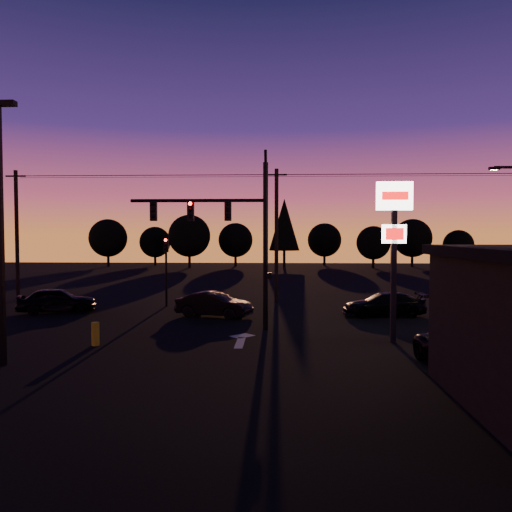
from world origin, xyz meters
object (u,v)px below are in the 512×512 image
(car_left, at_px, (57,300))
(car_mid, at_px, (214,304))
(pylon_sign, at_px, (394,226))
(secondary_signal, at_px, (166,261))
(car_right, at_px, (384,304))
(suv_parked, at_px, (466,353))
(traffic_signal_mast, at_px, (232,227))
(parking_lot_light, at_px, (0,214))
(bollard, at_px, (95,334))

(car_left, height_order, car_mid, car_left)
(pylon_sign, xyz_separation_m, car_mid, (-8.45, 6.07, -4.22))
(secondary_signal, height_order, pylon_sign, pylon_sign)
(pylon_sign, height_order, car_right, pylon_sign)
(car_mid, distance_m, suv_parked, 14.45)
(traffic_signal_mast, height_order, car_left, traffic_signal_mast)
(traffic_signal_mast, distance_m, parking_lot_light, 10.19)
(bollard, relative_size, car_mid, 0.23)
(traffic_signal_mast, height_order, car_right, traffic_signal_mast)
(car_mid, relative_size, car_right, 0.92)
(car_left, distance_m, car_right, 18.82)
(parking_lot_light, bearing_deg, car_mid, 60.20)
(secondary_signal, relative_size, car_left, 1.00)
(parking_lot_light, distance_m, bollard, 6.14)
(bollard, bearing_deg, suv_parked, -13.31)
(secondary_signal, relative_size, bollard, 4.53)
(traffic_signal_mast, relative_size, parking_lot_light, 0.94)
(car_left, relative_size, suv_parked, 0.97)
(secondary_signal, distance_m, bollard, 11.51)
(car_right, bearing_deg, pylon_sign, -12.39)
(pylon_sign, relative_size, car_right, 1.49)
(car_left, xyz_separation_m, car_mid, (9.32, -1.01, -0.05))
(car_left, bearing_deg, traffic_signal_mast, -130.55)
(secondary_signal, bearing_deg, bollard, -92.16)
(traffic_signal_mast, bearing_deg, car_right, 27.43)
(car_right, bearing_deg, parking_lot_light, -57.74)
(car_mid, bearing_deg, pylon_sign, -108.90)
(bollard, bearing_deg, car_left, 122.67)
(parking_lot_light, bearing_deg, secondary_signal, 80.21)
(car_mid, bearing_deg, suv_parked, -120.37)
(pylon_sign, distance_m, suv_parked, 6.39)
(car_right, distance_m, suv_parked, 11.25)
(car_mid, height_order, car_right, car_mid)
(car_right, height_order, suv_parked, car_right)
(parking_lot_light, xyz_separation_m, pylon_sign, (14.50, 4.50, -0.36))
(secondary_signal, xyz_separation_m, parking_lot_light, (-2.50, -14.49, 2.41))
(parking_lot_light, relative_size, pylon_sign, 1.34)
(parking_lot_light, relative_size, bollard, 9.52)
(bollard, relative_size, car_right, 0.21)
(traffic_signal_mast, xyz_separation_m, pylon_sign, (7.10, -2.49, -0.02))
(car_mid, xyz_separation_m, car_right, (9.49, 0.65, -0.03))
(car_mid, bearing_deg, traffic_signal_mast, -142.50)
(secondary_signal, height_order, car_mid, secondary_signal)
(parking_lot_light, bearing_deg, bollard, 57.33)
(car_mid, xyz_separation_m, suv_parked, (9.83, -10.59, -0.07))
(suv_parked, bearing_deg, pylon_sign, 99.09)
(suv_parked, bearing_deg, bollard, 158.85)
(secondary_signal, relative_size, pylon_sign, 0.64)
(car_left, bearing_deg, suv_parked, -138.53)
(secondary_signal, relative_size, parking_lot_light, 0.48)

